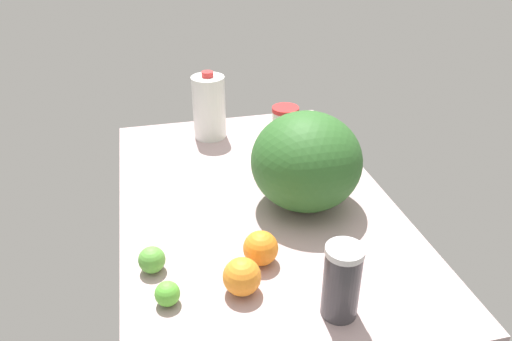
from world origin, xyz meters
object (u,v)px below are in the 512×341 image
lime_near_front (152,260)px  orange_far_back (261,248)px  lemon_loose (322,145)px  watermelon (306,161)px  lime_by_jug (167,294)px  orange_beside_bowl (242,277)px  milk_jug (209,107)px  tumbler_cup (285,133)px  shaker_bottle (342,281)px

lime_near_front → orange_far_back: orange_far_back is taller
lemon_loose → watermelon: bearing=150.9°
watermelon → lime_by_jug: watermelon is taller
lime_near_front → orange_beside_bowl: (-11.66, -18.83, 1.10)cm
orange_beside_bowl → orange_far_back: (8.68, -6.34, -0.06)cm
lime_near_front → milk_jug: bearing=-19.4°
tumbler_cup → lemon_loose: tumbler_cup is taller
tumbler_cup → orange_far_back: tumbler_cup is taller
watermelon → milk_jug: bearing=20.9°
orange_far_back → tumbler_cup: bearing=-22.2°
shaker_bottle → milk_jug: size_ratio=0.71×
shaker_bottle → orange_beside_bowl: (10.87, 18.39, -4.32)cm
orange_beside_bowl → shaker_bottle: bearing=-120.6°
lime_by_jug → orange_far_back: 24.20cm
lemon_loose → orange_beside_bowl: bearing=145.6°
watermelon → milk_jug: watermelon is taller
tumbler_cup → lime_by_jug: 73.00cm
milk_jug → orange_far_back: milk_jug is taller
tumbler_cup → orange_far_back: bearing=157.8°
shaker_bottle → tumbler_cup: size_ratio=0.96×
watermelon → shaker_bottle: size_ratio=1.77×
lime_by_jug → lime_near_front: lime_near_front is taller
watermelon → shaker_bottle: bearing=171.7°
tumbler_cup → orange_beside_bowl: 64.75cm
lime_near_front → watermelon: bearing=-66.2°
watermelon → orange_beside_bowl: watermelon is taller
watermelon → milk_jug: size_ratio=1.26×
shaker_bottle → orange_beside_bowl: shaker_bottle is taller
milk_jug → shaker_bottle: bearing=-171.9°
orange_beside_bowl → orange_far_back: bearing=-36.1°
lemon_loose → lime_by_jug: bearing=135.9°
lime_by_jug → watermelon: bearing=-53.0°
watermelon → milk_jug: 53.35cm
lemon_loose → orange_far_back: (-48.75, 32.99, 0.39)cm
milk_jug → lime_near_front: size_ratio=3.81×
shaker_bottle → orange_far_back: (19.56, 12.05, -4.38)cm
watermelon → lime_by_jug: bearing=127.0°
milk_jug → lemon_loose: 41.69cm
watermelon → lime_by_jug: (-30.66, 40.73, -10.75)cm
milk_jug → tumbler_cup: (-21.78, -21.31, -2.28)cm
watermelon → orange_beside_bowl: size_ratio=3.55×
shaker_bottle → orange_beside_bowl: bearing=59.4°
shaker_bottle → tumbler_cup: 70.15cm
tumbler_cup → lemon_loose: 13.65cm
tumbler_cup → lime_by_jug: tumbler_cup is taller
watermelon → orange_far_back: size_ratio=3.60×
tumbler_cup → lime_near_front: tumbler_cup is taller
lime_near_front → tumbler_cup: bearing=-44.1°
lime_by_jug → lime_near_front: (11.56, 2.58, 0.40)cm
milk_jug → watermelon: bearing=-159.1°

